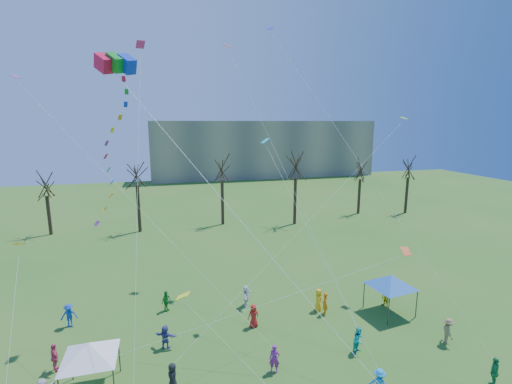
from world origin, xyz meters
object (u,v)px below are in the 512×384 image
object	(u,v)px
canopy_tent_white	(89,350)
canopy_tent_blue	(391,281)
distant_building	(263,149)
big_box_kite	(118,153)

from	to	relation	value
canopy_tent_white	canopy_tent_blue	bearing A→B (deg)	8.31
distant_building	canopy_tent_blue	world-z (taller)	distant_building
big_box_kite	canopy_tent_blue	world-z (taller)	big_box_kite
distant_building	canopy_tent_white	bearing A→B (deg)	-112.49
big_box_kite	canopy_tent_white	distance (m)	10.84
big_box_kite	canopy_tent_white	world-z (taller)	big_box_kite
distant_building	canopy_tent_white	size ratio (longest dim) A/B	14.99
big_box_kite	canopy_tent_blue	bearing A→B (deg)	4.32
canopy_tent_white	canopy_tent_blue	size ratio (longest dim) A/B	0.96
canopy_tent_white	canopy_tent_blue	xyz separation A→B (m)	(21.01, 3.07, 0.13)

